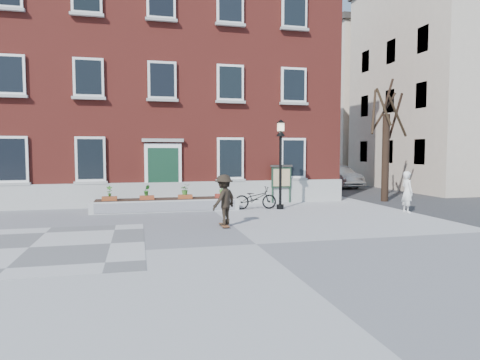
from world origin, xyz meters
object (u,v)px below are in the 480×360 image
object	(u,v)px
lamp_post	(281,151)
notice_board	(281,177)
bicycle	(255,198)
bystander	(407,192)
parked_car	(338,177)
skateboarder	(224,200)

from	to	relation	value
lamp_post	notice_board	world-z (taller)	lamp_post
bicycle	bystander	bearing A→B (deg)	-110.27
lamp_post	notice_board	distance (m)	2.60
bystander	notice_board	bearing A→B (deg)	44.21
lamp_post	parked_car	bearing A→B (deg)	52.07
parked_car	notice_board	world-z (taller)	notice_board
parked_car	skateboarder	distance (m)	17.19
parked_car	lamp_post	xyz separation A→B (m)	(-7.52, -9.65, 1.79)
bystander	skateboarder	size ratio (longest dim) A/B	0.97
bicycle	lamp_post	bearing A→B (deg)	-98.83
parked_car	bystander	bearing A→B (deg)	-106.65
bicycle	parked_car	size ratio (longest dim) A/B	0.41
notice_board	lamp_post	bearing A→B (deg)	-110.10
parked_car	notice_board	size ratio (longest dim) A/B	2.43
notice_board	bystander	bearing A→B (deg)	-47.33
skateboarder	notice_board	bearing A→B (deg)	55.30
bicycle	bystander	world-z (taller)	bystander
bicycle	skateboarder	size ratio (longest dim) A/B	1.05
bicycle	lamp_post	world-z (taller)	lamp_post
bystander	skateboarder	world-z (taller)	skateboarder
bicycle	lamp_post	distance (m)	2.32
bicycle	notice_board	distance (m)	2.78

